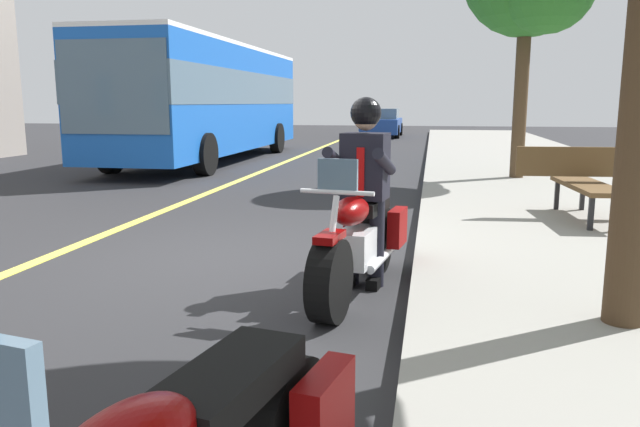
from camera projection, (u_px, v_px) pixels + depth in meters
name	position (u px, v px, depth m)	size (l,w,h in m)	color
ground_plane	(228.00, 261.00, 6.66)	(80.00, 80.00, 0.00)	#28282B
lane_center_stripe	(60.00, 252.00, 7.01)	(60.00, 0.16, 0.01)	#E5DB4C
motorcycle_main	(359.00, 242.00, 5.51)	(2.22, 0.80, 1.26)	black
rider_main	(365.00, 175.00, 5.58)	(0.68, 0.61, 1.74)	black
bus_near	(209.00, 96.00, 17.77)	(11.05, 2.70, 3.30)	blue
car_silver	(382.00, 123.00, 30.67)	(4.60, 1.92, 1.40)	navy
bench_sidewalk	(586.00, 177.00, 8.22)	(1.83, 1.80, 0.95)	brown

